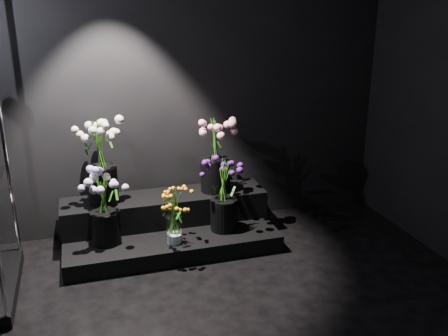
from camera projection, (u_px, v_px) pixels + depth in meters
name	position (u px, v px, depth m)	size (l,w,h in m)	color
wall_back	(174.00, 78.00, 4.40)	(4.00, 4.00, 0.00)	black
display_riser	(168.00, 224.00, 4.43)	(1.81, 0.81, 0.40)	black
bouquet_orange_bells	(174.00, 216.00, 4.05)	(0.34, 0.34, 0.47)	white
bouquet_lilac	(104.00, 203.00, 4.02)	(0.39, 0.39, 0.60)	black
bouquet_purple	(224.00, 190.00, 4.26)	(0.43, 0.43, 0.65)	black
bouquet_cream_roses	(100.00, 155.00, 4.16)	(0.49, 0.49, 0.73)	black
bouquet_pink_roses	(215.00, 151.00, 4.45)	(0.43, 0.43, 0.68)	black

